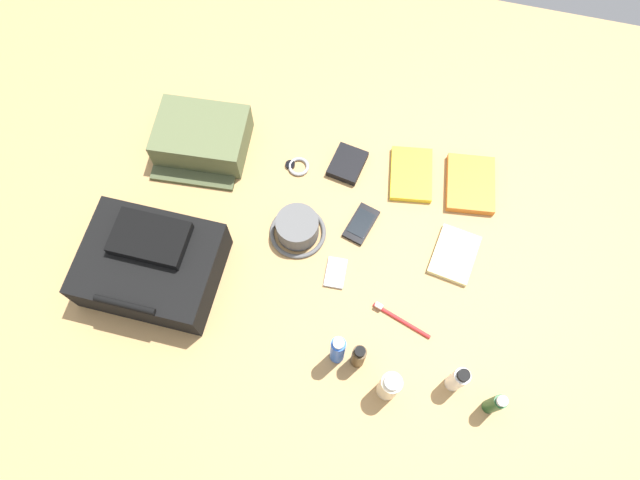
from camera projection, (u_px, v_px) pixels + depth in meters
ground_plane at (320, 247)px, 1.58m from camera, size 2.64×2.02×0.02m
backpack at (151, 264)px, 1.48m from camera, size 0.35×0.27×0.15m
toiletry_pouch at (202, 138)px, 1.65m from camera, size 0.27×0.25×0.10m
bucket_hat at (297, 228)px, 1.55m from camera, size 0.16×0.16×0.07m
shampoo_bottle at (495, 404)px, 1.35m from camera, size 0.03×0.03×0.12m
toothpaste_tube at (458, 379)px, 1.37m from camera, size 0.04×0.04×0.13m
lotion_bottle at (389, 386)px, 1.36m from camera, size 0.05×0.05×0.14m
cologne_bottle at (358, 356)px, 1.39m from camera, size 0.03×0.03×0.13m
deodorant_spray at (338, 350)px, 1.38m from camera, size 0.04×0.04×0.16m
paperback_novel at (470, 184)px, 1.63m from camera, size 0.16×0.19×0.02m
travel_guidebook at (411, 174)px, 1.65m from camera, size 0.14×0.19×0.02m
cell_phone at (361, 224)px, 1.59m from camera, size 0.09×0.13×0.01m
media_player at (336, 273)px, 1.53m from camera, size 0.06×0.09×0.01m
wristwatch at (298, 166)px, 1.66m from camera, size 0.07×0.06×0.01m
toothbrush at (398, 318)px, 1.48m from camera, size 0.16×0.06×0.02m
wallet at (347, 164)px, 1.66m from camera, size 0.11×0.12×0.02m
notepad at (454, 255)px, 1.55m from camera, size 0.13×0.16×0.02m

